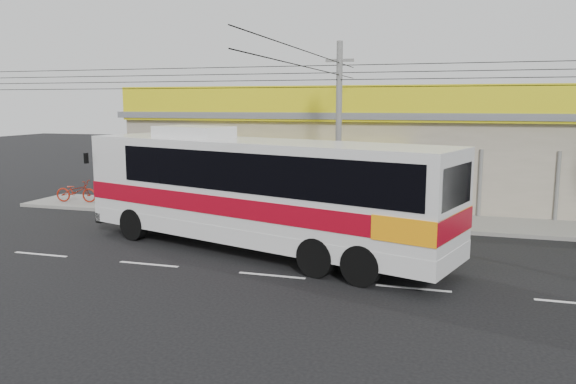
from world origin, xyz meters
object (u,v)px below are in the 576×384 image
Objects in this scene: motorbike_red at (76,191)px; motorbike_dark at (219,193)px; coach_bus at (261,187)px; utility_pole at (339,75)px.

motorbike_red is 1.17× the size of motorbike_dark.
motorbike_red is (-11.54, 5.71, -1.52)m from coach_bus.
motorbike_red is at bearing 90.13° from motorbike_dark.
coach_bus is at bearing -160.44° from motorbike_dark.
motorbike_red reaches higher than motorbike_dark.
motorbike_dark is 0.05× the size of utility_pole.
motorbike_red is at bearing 171.67° from coach_bus.
utility_pole is (6.37, -2.97, 5.31)m from motorbike_dark.
motorbike_red is 7.02m from motorbike_dark.
motorbike_dark is (-4.71, 7.33, -1.53)m from coach_bus.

